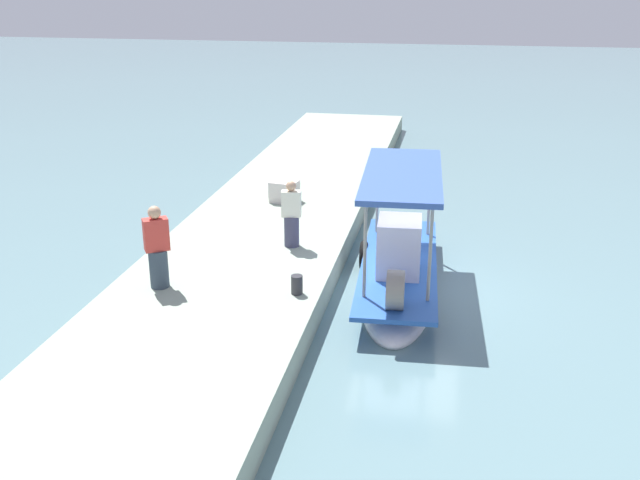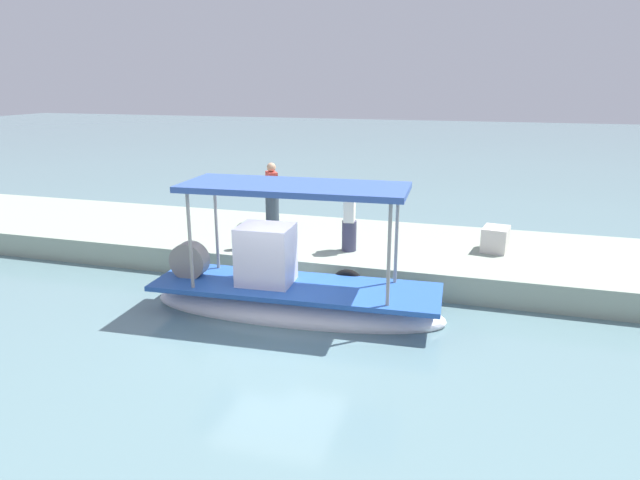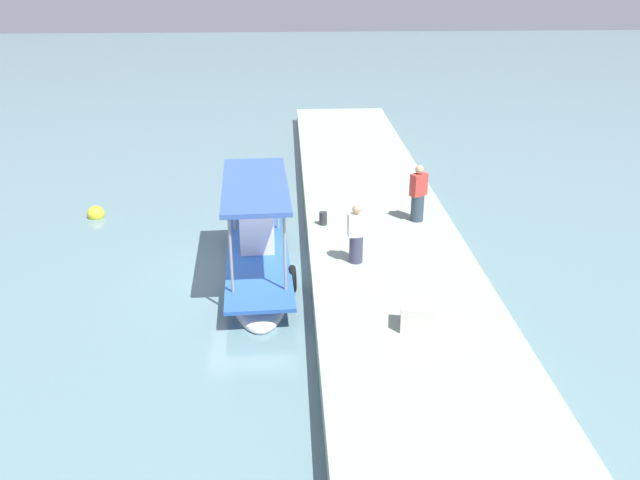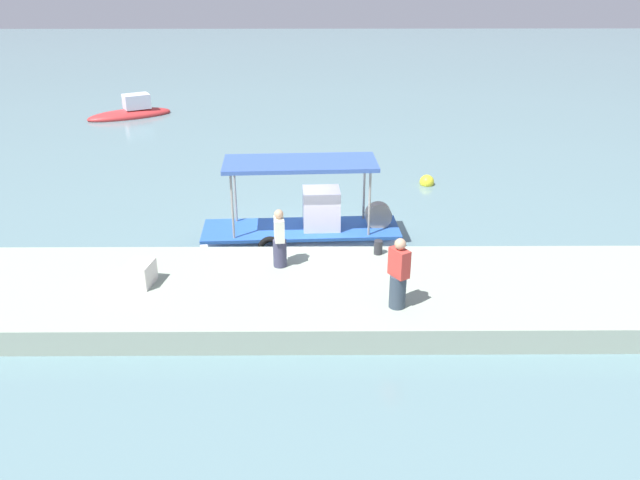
% 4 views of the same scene
% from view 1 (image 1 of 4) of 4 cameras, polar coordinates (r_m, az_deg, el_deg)
% --- Properties ---
extents(ground_plane, '(120.00, 120.00, 0.00)m').
position_cam_1_polar(ground_plane, '(16.73, 6.93, -4.04)').
color(ground_plane, slate).
extents(dock_quay, '(36.00, 4.45, 0.63)m').
position_cam_1_polar(dock_quay, '(17.25, -6.08, -2.09)').
color(dock_quay, '#96A592').
rests_on(dock_quay, ground_plane).
extents(main_fishing_boat, '(6.30, 2.04, 3.07)m').
position_cam_1_polar(main_fishing_boat, '(16.72, 6.13, -2.37)').
color(main_fishing_boat, white).
rests_on(main_fishing_boat, ground_plane).
extents(fisherman_near_bollard, '(0.40, 0.48, 1.61)m').
position_cam_1_polar(fisherman_near_bollard, '(17.33, -2.24, 1.82)').
color(fisherman_near_bollard, '#3C3D56').
rests_on(fisherman_near_bollard, dock_quay).
extents(fisherman_by_crate, '(0.54, 0.57, 1.77)m').
position_cam_1_polar(fisherman_by_crate, '(15.39, -12.56, -0.83)').
color(fisherman_by_crate, '#354250').
rests_on(fisherman_by_crate, dock_quay).
extents(mooring_bollard, '(0.24, 0.24, 0.40)m').
position_cam_1_polar(mooring_bollard, '(14.93, -1.82, -3.50)').
color(mooring_bollard, '#2D2D33').
rests_on(mooring_bollard, dock_quay).
extents(cargo_crate, '(0.70, 0.83, 0.60)m').
position_cam_1_polar(cargo_crate, '(20.89, -2.79, 3.80)').
color(cargo_crate, silver).
rests_on(cargo_crate, dock_quay).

